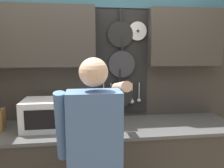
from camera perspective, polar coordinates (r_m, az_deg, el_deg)
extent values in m
cube|color=#4C4C4C|center=(2.22, -0.56, -11.24)|extent=(2.57, 0.66, 0.03)
cube|color=#38332D|center=(2.47, -1.51, -2.50)|extent=(3.14, 0.04, 2.39)
cube|color=#38332D|center=(2.36, -18.77, 11.72)|extent=(1.15, 0.16, 0.61)
cube|color=#38332D|center=(2.57, 18.62, 11.44)|extent=(0.81, 0.16, 0.61)
cube|color=black|center=(2.42, 2.46, 5.46)|extent=(0.58, 0.01, 1.13)
cylinder|color=black|center=(2.40, 2.17, 12.82)|extent=(0.27, 0.02, 0.27)
cube|color=black|center=(2.42, 2.23, 17.66)|extent=(0.02, 0.02, 0.13)
cylinder|color=#2D2D33|center=(2.40, 2.57, 5.17)|extent=(0.29, 0.02, 0.29)
cube|color=black|center=(2.39, 2.63, 10.38)|extent=(0.02, 0.02, 0.14)
cylinder|color=black|center=(2.44, 2.01, -2.86)|extent=(0.30, 0.02, 0.30)
cube|color=black|center=(2.40, 2.06, 2.26)|extent=(0.02, 0.02, 0.14)
cylinder|color=silver|center=(2.44, 6.70, 13.58)|extent=(0.20, 0.01, 0.20)
sphere|color=black|center=(2.42, 6.81, 13.62)|extent=(0.03, 0.03, 0.03)
cylinder|color=silver|center=(2.41, -2.18, -2.28)|extent=(0.01, 0.01, 0.21)
ellipsoid|color=silver|center=(2.44, -2.17, -4.99)|extent=(0.04, 0.01, 0.03)
cylinder|color=silver|center=(2.42, -0.29, -1.69)|extent=(0.01, 0.01, 0.16)
ellipsoid|color=silver|center=(2.43, -0.29, -3.88)|extent=(0.04, 0.01, 0.04)
cylinder|color=black|center=(2.43, 1.59, -2.39)|extent=(0.01, 0.01, 0.23)
ellipsoid|color=black|center=(2.46, 1.57, -5.31)|extent=(0.04, 0.01, 0.04)
cylinder|color=silver|center=(2.44, 3.45, -1.77)|extent=(0.01, 0.01, 0.18)
ellipsoid|color=silver|center=(2.46, 3.43, -4.07)|extent=(0.04, 0.01, 0.03)
cylinder|color=silver|center=(2.46, 5.28, -1.97)|extent=(0.01, 0.01, 0.20)
ellipsoid|color=silver|center=(2.48, 5.24, -4.59)|extent=(0.05, 0.01, 0.04)
cylinder|color=silver|center=(2.48, 7.09, -1.79)|extent=(0.01, 0.01, 0.19)
ellipsoid|color=silver|center=(2.50, 7.05, -4.21)|extent=(0.04, 0.01, 0.04)
cube|color=silver|center=(2.20, -15.92, -7.49)|extent=(0.50, 0.36, 0.28)
cube|color=black|center=(2.04, -18.20, -8.88)|extent=(0.27, 0.01, 0.18)
cube|color=#333338|center=(2.01, -11.68, -8.89)|extent=(0.11, 0.01, 0.21)
cylinder|color=white|center=(2.22, 0.51, -8.97)|extent=(0.10, 0.10, 0.14)
cylinder|color=silver|center=(2.19, 0.46, -6.34)|extent=(0.04, 0.02, 0.24)
cylinder|color=silver|center=(2.18, 0.51, -5.86)|extent=(0.01, 0.04, 0.28)
cylinder|color=red|center=(2.17, 0.27, -6.29)|extent=(0.06, 0.03, 0.25)
cylinder|color=tan|center=(2.18, 0.43, -6.78)|extent=(0.05, 0.05, 0.21)
cube|color=#4C6B9E|center=(1.58, -4.63, -12.62)|extent=(0.38, 0.22, 0.60)
sphere|color=#DBAD8E|center=(1.48, -4.83, 3.08)|extent=(0.20, 0.20, 0.20)
cylinder|color=#4C6B9E|center=(1.60, -13.10, -10.87)|extent=(0.08, 0.21, 0.53)
cylinder|color=#DBAD8E|center=(1.78, 2.24, -0.81)|extent=(0.08, 0.54, 0.17)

